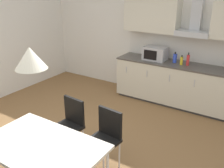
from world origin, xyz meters
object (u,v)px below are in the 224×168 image
object	(u,v)px
bottle_yellow	(181,61)
bottle_red	(188,60)
chair_far_right	(106,134)
bottle_blue	(175,58)
microwave	(155,53)
chair_far_left	(70,121)
dining_table	(42,148)
pendant_lamp	(30,58)

from	to	relation	value
bottle_yellow	bottle_red	world-z (taller)	bottle_red
bottle_yellow	chair_far_right	world-z (taller)	bottle_yellow
bottle_blue	microwave	bearing A→B (deg)	-176.54
bottle_yellow	bottle_red	xyz separation A→B (m)	(0.12, 0.03, 0.03)
chair_far_left	dining_table	bearing A→B (deg)	-69.18
bottle_blue	pendant_lamp	xyz separation A→B (m)	(-0.36, -3.34, 0.75)
bottle_blue	dining_table	world-z (taller)	bottle_blue
bottle_blue	chair_far_right	distance (m)	2.57
microwave	dining_table	world-z (taller)	microwave
microwave	dining_table	bearing A→B (deg)	-88.86
bottle_red	chair_far_left	bearing A→B (deg)	-111.08
microwave	bottle_red	world-z (taller)	microwave
microwave	chair_far_right	size ratio (longest dim) A/B	0.55
bottle_blue	chair_far_right	world-z (taller)	bottle_blue
dining_table	bottle_yellow	bearing A→B (deg)	80.83
bottle_red	bottle_blue	size ratio (longest dim) A/B	1.16
microwave	pendant_lamp	distance (m)	3.39
dining_table	bottle_red	bearing A→B (deg)	78.92
bottle_blue	dining_table	size ratio (longest dim) A/B	0.16
bottle_red	bottle_blue	bearing A→B (deg)	171.86
pendant_lamp	bottle_blue	bearing A→B (deg)	83.77
bottle_blue	pendant_lamp	distance (m)	3.44
chair_far_left	bottle_red	bearing A→B (deg)	68.92
dining_table	pendant_lamp	size ratio (longest dim) A/B	4.42
chair_far_left	bottle_blue	bearing A→B (deg)	75.01
microwave	chair_far_right	world-z (taller)	microwave
dining_table	chair_far_left	size ratio (longest dim) A/B	1.63
bottle_yellow	chair_far_left	size ratio (longest dim) A/B	0.22
chair_far_right	pendant_lamp	size ratio (longest dim) A/B	2.72
microwave	bottle_yellow	world-z (taller)	microwave
bottle_yellow	chair_far_left	distance (m)	2.63
dining_table	chair_far_left	distance (m)	0.89
dining_table	chair_far_left	xyz separation A→B (m)	(-0.31, 0.82, -0.15)
bottle_yellow	pendant_lamp	xyz separation A→B (m)	(-0.53, -3.27, 0.76)
bottle_yellow	pendant_lamp	world-z (taller)	pendant_lamp
microwave	bottle_yellow	bearing A→B (deg)	-4.27
bottle_blue	chair_far_left	bearing A→B (deg)	-104.99
bottle_yellow	chair_far_right	size ratio (longest dim) A/B	0.22
microwave	chair_far_right	bearing A→B (deg)	-81.07
dining_table	chair_far_right	distance (m)	0.89
chair_far_right	microwave	bearing A→B (deg)	98.93
bottle_red	dining_table	distance (m)	3.38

